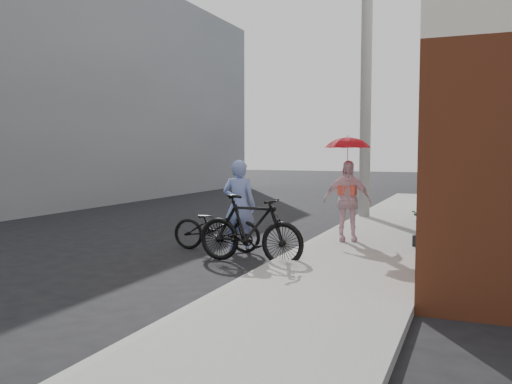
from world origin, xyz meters
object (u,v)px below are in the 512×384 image
Objects in this scene: bike_left at (217,227)px; kimono_woman at (347,201)px; planter at (426,241)px; utility_pole at (366,85)px; officer at (239,206)px; bike_right at (250,229)px.

bike_left is 1.11× the size of kimono_woman.
planter is at bearing -22.53° from kimono_woman.
utility_pole is 6.35m from bike_left.
bike_left is at bearing 7.75° from officer.
utility_pole is 4.23× the size of officer.
planter is (3.55, 1.22, -0.22)m from bike_left.
kimono_woman is (2.10, 1.28, 0.44)m from bike_left.
bike_right is (-0.66, -6.11, -2.95)m from utility_pole.
utility_pole reaches higher than kimono_woman.
bike_right is (1.00, -0.80, 0.11)m from bike_left.
utility_pole reaches higher than bike_left.
bike_left is at bearing 54.48° from bike_right.
officer is at bearing -103.48° from utility_pole.
bike_left is 2.50m from kimono_woman.
bike_left is 3.76m from planter.
kimono_woman reaches higher than bike_left.
utility_pole is 4.62× the size of kimono_woman.
officer reaches higher than kimono_woman.
utility_pole is at bearing -3.07° from bike_right.
planter is at bearing -65.07° from utility_pole.
utility_pole is 5.58m from planter.
planter is at bearing -167.22° from officer.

